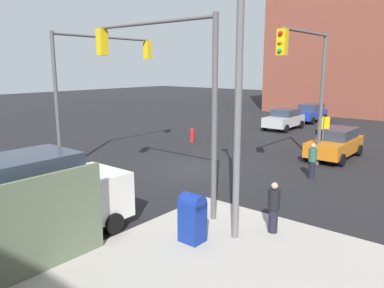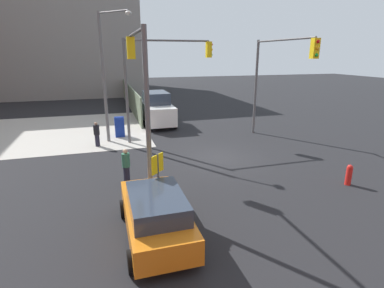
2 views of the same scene
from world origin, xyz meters
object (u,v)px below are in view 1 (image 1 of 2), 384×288
Objects in this scene: mailbox_blue at (192,216)px; hatchback_blue at (310,113)px; coupe_orange at (335,143)px; van_white_delivery at (31,203)px; fire_hydrant at (192,135)px; traffic_signal_ne_corner at (162,75)px; street_lamp_corner at (237,74)px; pedestrian_waiting at (274,207)px; sedan_silver at (284,119)px; traffic_signal_nw_corner at (308,74)px; traffic_signal_se_corner at (98,72)px; pedestrian_crossing at (312,160)px.

mailbox_blue is 0.34× the size of hatchback_blue.
coupe_orange is 0.80× the size of van_white_delivery.
mailbox_blue is at bearing 39.40° from fire_hydrant.
traffic_signal_ne_corner is 0.81× the size of street_lamp_corner.
street_lamp_corner is 25.64m from hatchback_blue.
traffic_signal_ne_corner is at bearing 35.50° from pedestrian_waiting.
sedan_silver is at bearing -158.43° from street_lamp_corner.
coupe_orange is (-1.54, 8.87, 0.36)m from fire_hydrant.
traffic_signal_ne_corner is at bearing 10.11° from hatchback_blue.
pedestrian_waiting is (6.84, 2.00, -3.79)m from traffic_signal_nw_corner.
street_lamp_corner is 8.51× the size of fire_hydrant.
street_lamp_corner reaches higher than fire_hydrant.
traffic_signal_ne_corner reaches higher than mailbox_blue.
mailbox_blue is (1.28, -0.56, -3.94)m from street_lamp_corner.
mailbox_blue is 0.35× the size of sedan_silver.
traffic_signal_se_corner is 10.11m from van_white_delivery.
fire_hydrant is 15.46m from van_white_delivery.
street_lamp_corner is at bearing 17.24° from hatchback_blue.
pedestrian_crossing is (-4.09, 9.70, -3.85)m from traffic_signal_se_corner.
mailbox_blue is (1.70, 2.72, -3.89)m from traffic_signal_ne_corner.
fire_hydrant is at bearing 75.97° from pedestrian_crossing.
fire_hydrant is 0.22× the size of hatchback_blue.
traffic_signal_se_corner is 1.20× the size of van_white_delivery.
pedestrian_crossing is at bearing 6.71° from coupe_orange.
traffic_signal_se_corner is 1.60× the size of sedan_silver.
coupe_orange is at bearing -48.87° from pedestrian_waiting.
sedan_silver is (-18.75, -7.41, -3.86)m from street_lamp_corner.
pedestrian_waiting is (-0.30, 4.22, -3.84)m from traffic_signal_ne_corner.
van_white_delivery is at bearing -12.82° from traffic_signal_nw_corner.
mailbox_blue is 0.91× the size of pedestrian_waiting.
coupe_orange reaches higher than fire_hydrant.
traffic_signal_nw_corner is at bearing -42.26° from pedestrian_waiting.
street_lamp_corner is 1.84× the size of coupe_orange.
coupe_orange is at bearing 41.83° from sedan_silver.
street_lamp_corner reaches higher than sedan_silver.
traffic_signal_nw_corner is 5.41m from coupe_orange.
hatchback_blue is at bearing -178.94° from sedan_silver.
hatchback_blue is (-24.21, -7.51, -3.86)m from street_lamp_corner.
traffic_signal_se_corner is at bearing -105.75° from street_lamp_corner.
traffic_signal_ne_corner is 1.20× the size of van_white_delivery.
traffic_signal_se_corner is at bearing -113.41° from mailbox_blue.
hatchback_blue is at bearing 26.16° from pedestrian_crossing.
pedestrian_waiting is at bearing 49.31° from fire_hydrant.
sedan_silver is 2.53× the size of pedestrian_crossing.
street_lamp_corner is at bearing 44.51° from fire_hydrant.
van_white_delivery reaches higher than pedestrian_waiting.
fire_hydrant is 0.17× the size of van_white_delivery.
coupe_orange is (-3.90, 0.17, -3.75)m from traffic_signal_nw_corner.
fire_hydrant is 9.14m from sedan_silver.
coupe_orange is 2.71× the size of pedestrian_crossing.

